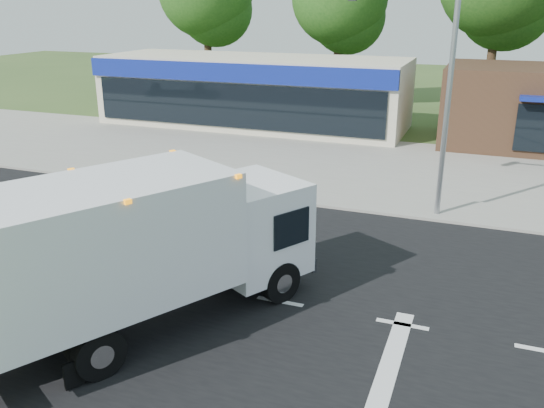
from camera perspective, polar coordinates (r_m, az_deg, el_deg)
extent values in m
plane|color=#385123|center=(14.45, 0.80, -9.69)|extent=(120.00, 120.00, 0.00)
cube|color=black|center=(14.44, 0.80, -9.67)|extent=(60.00, 14.00, 0.02)
cube|color=gray|center=(21.67, 8.26, 0.45)|extent=(60.00, 2.40, 0.12)
cube|color=gray|center=(27.15, 11.02, 4.07)|extent=(60.00, 9.00, 0.02)
cube|color=silver|center=(17.21, -18.42, -5.69)|extent=(1.20, 0.15, 0.01)
cube|color=silver|center=(15.60, -9.70, -7.59)|extent=(1.20, 0.15, 0.01)
cube|color=silver|center=(14.44, 0.80, -9.63)|extent=(1.20, 0.15, 0.01)
cube|color=silver|center=(13.84, 12.79, -11.54)|extent=(1.20, 0.15, 0.01)
cube|color=silver|center=(11.38, 10.37, -18.98)|extent=(0.40, 7.00, 0.01)
cube|color=black|center=(13.11, -15.75, -9.90)|extent=(3.65, 5.32, 0.38)
cube|color=white|center=(14.49, -2.02, -2.15)|extent=(3.13, 3.07, 2.31)
cube|color=black|center=(15.03, 1.11, -0.44)|extent=(1.90, 1.17, 0.99)
cube|color=white|center=(12.45, -16.38, -3.71)|extent=(4.99, 6.08, 2.58)
cube|color=orange|center=(12.03, -16.95, 1.84)|extent=(4.92, 5.91, 0.09)
cylinder|color=black|center=(15.75, -4.15, -5.01)|extent=(0.80, 1.08, 1.05)
cylinder|color=black|center=(14.27, 0.81, -7.68)|extent=(0.80, 1.08, 1.05)
cylinder|color=black|center=(13.91, -20.49, -9.79)|extent=(0.80, 1.08, 1.05)
cylinder|color=black|center=(12.11, -16.78, -13.99)|extent=(0.80, 1.08, 1.05)
imported|color=tan|center=(14.30, -18.88, -7.28)|extent=(0.75, 0.68, 1.71)
sphere|color=white|center=(13.96, -19.24, -4.24)|extent=(0.28, 0.28, 0.28)
cube|color=beige|center=(34.90, -1.85, 11.12)|extent=(18.00, 6.00, 4.00)
cube|color=navy|center=(31.95, -4.03, 12.85)|extent=(18.00, 0.30, 1.00)
cube|color=black|center=(32.20, -3.95, 9.66)|extent=(17.00, 0.12, 2.40)
cylinder|color=gray|center=(19.74, 17.05, 9.76)|extent=(0.18, 0.18, 8.00)
cylinder|color=#332114|center=(44.86, -6.36, 15.01)|extent=(0.56, 0.56, 7.35)
sphere|color=#1B4914|center=(44.97, -5.60, 18.67)|extent=(5.46, 5.46, 5.46)
cylinder|color=#332114|center=(41.33, 6.51, 14.30)|extent=(0.56, 0.56, 6.86)
sphere|color=#1B4914|center=(41.55, 7.54, 17.94)|extent=(5.10, 5.10, 5.10)
cylinder|color=#332114|center=(39.99, 20.95, 13.73)|extent=(0.56, 0.56, 7.84)
sphere|color=#1B4914|center=(40.37, 22.24, 17.95)|extent=(5.82, 5.82, 5.82)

